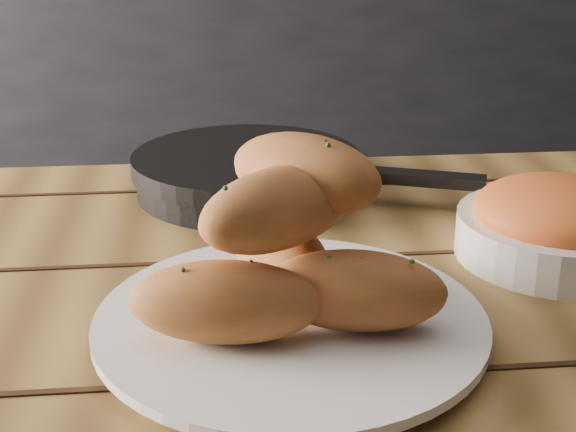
# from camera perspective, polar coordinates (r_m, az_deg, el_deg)

# --- Properties ---
(counter) EXTENTS (2.80, 0.60, 0.90)m
(counter) POSITION_cam_1_polar(r_m,az_deg,el_deg) (2.76, -6.00, 8.55)
(counter) COLOR black
(counter) RESTS_ON ground
(table) EXTENTS (1.40, 0.81, 0.75)m
(table) POSITION_cam_1_polar(r_m,az_deg,el_deg) (0.71, -2.81, -14.59)
(table) COLOR olive
(table) RESTS_ON ground
(plate) EXTENTS (0.30, 0.30, 0.02)m
(plate) POSITION_cam_1_polar(r_m,az_deg,el_deg) (0.61, 0.18, -7.72)
(plate) COLOR white
(plate) RESTS_ON table
(bread_rolls) EXTENTS (0.24, 0.19, 0.13)m
(bread_rolls) POSITION_cam_1_polar(r_m,az_deg,el_deg) (0.59, 0.03, -2.15)
(bread_rolls) COLOR #B45F32
(bread_rolls) RESTS_ON plate
(skillet) EXTENTS (0.38, 0.26, 0.05)m
(skillet) POSITION_cam_1_polar(r_m,az_deg,el_deg) (0.91, -2.81, 3.14)
(skillet) COLOR black
(skillet) RESTS_ON table
(bowl) EXTENTS (0.19, 0.19, 0.07)m
(bowl) POSITION_cam_1_polar(r_m,az_deg,el_deg) (0.78, 18.77, -0.53)
(bowl) COLOR white
(bowl) RESTS_ON table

